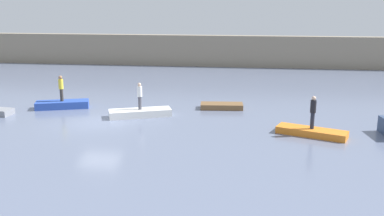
{
  "coord_description": "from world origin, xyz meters",
  "views": [
    {
      "loc": [
        9.05,
        -24.48,
        7.23
      ],
      "look_at": [
        5.65,
        1.04,
        0.83
      ],
      "focal_mm": 40.58,
      "sensor_mm": 36.0,
      "label": 1
    }
  ],
  "objects_px": {
    "rowboat_blue": "(62,105)",
    "person_yellow_shirt": "(61,87)",
    "rowboat_white": "(140,113)",
    "person_white_shirt": "(140,95)",
    "rowboat_orange": "(312,132)",
    "person_dark_shirt": "(313,111)",
    "rowboat_brown": "(222,106)"
  },
  "relations": [
    {
      "from": "rowboat_orange",
      "to": "person_white_shirt",
      "type": "xyz_separation_m",
      "value": [
        -10.35,
        2.67,
        1.24
      ]
    },
    {
      "from": "person_white_shirt",
      "to": "person_dark_shirt",
      "type": "distance_m",
      "value": 10.69
    },
    {
      "from": "rowboat_blue",
      "to": "rowboat_white",
      "type": "xyz_separation_m",
      "value": [
        5.88,
        -1.47,
        -0.02
      ]
    },
    {
      "from": "rowboat_white",
      "to": "person_white_shirt",
      "type": "relative_size",
      "value": 2.28
    },
    {
      "from": "rowboat_brown",
      "to": "person_yellow_shirt",
      "type": "height_order",
      "value": "person_yellow_shirt"
    },
    {
      "from": "rowboat_orange",
      "to": "rowboat_brown",
      "type": "bearing_deg",
      "value": 155.4
    },
    {
      "from": "rowboat_white",
      "to": "person_yellow_shirt",
      "type": "bearing_deg",
      "value": 145.11
    },
    {
      "from": "rowboat_orange",
      "to": "person_white_shirt",
      "type": "distance_m",
      "value": 10.76
    },
    {
      "from": "rowboat_blue",
      "to": "person_white_shirt",
      "type": "bearing_deg",
      "value": -32.35
    },
    {
      "from": "person_dark_shirt",
      "to": "rowboat_white",
      "type": "bearing_deg",
      "value": 165.53
    },
    {
      "from": "rowboat_brown",
      "to": "rowboat_orange",
      "type": "distance_m",
      "value": 7.61
    },
    {
      "from": "rowboat_orange",
      "to": "person_yellow_shirt",
      "type": "relative_size",
      "value": 2.13
    },
    {
      "from": "person_yellow_shirt",
      "to": "rowboat_orange",
      "type": "bearing_deg",
      "value": -14.31
    },
    {
      "from": "rowboat_orange",
      "to": "person_yellow_shirt",
      "type": "xyz_separation_m",
      "value": [
        -16.23,
        4.14,
        1.31
      ]
    },
    {
      "from": "rowboat_white",
      "to": "rowboat_orange",
      "type": "height_order",
      "value": "rowboat_white"
    },
    {
      "from": "person_white_shirt",
      "to": "rowboat_orange",
      "type": "bearing_deg",
      "value": -14.47
    },
    {
      "from": "rowboat_white",
      "to": "rowboat_brown",
      "type": "relative_size",
      "value": 1.37
    },
    {
      "from": "rowboat_white",
      "to": "rowboat_blue",
      "type": "bearing_deg",
      "value": 145.11
    },
    {
      "from": "rowboat_white",
      "to": "rowboat_brown",
      "type": "bearing_deg",
      "value": 8.0
    },
    {
      "from": "rowboat_brown",
      "to": "person_white_shirt",
      "type": "xyz_separation_m",
      "value": [
        -5.04,
        -2.78,
        1.25
      ]
    },
    {
      "from": "rowboat_blue",
      "to": "person_yellow_shirt",
      "type": "height_order",
      "value": "person_yellow_shirt"
    },
    {
      "from": "rowboat_brown",
      "to": "person_yellow_shirt",
      "type": "distance_m",
      "value": 11.08
    },
    {
      "from": "rowboat_blue",
      "to": "person_yellow_shirt",
      "type": "relative_size",
      "value": 1.99
    },
    {
      "from": "rowboat_blue",
      "to": "rowboat_white",
      "type": "bearing_deg",
      "value": -32.35
    },
    {
      "from": "rowboat_white",
      "to": "rowboat_orange",
      "type": "xyz_separation_m",
      "value": [
        10.35,
        -2.67,
        -0.04
      ]
    },
    {
      "from": "rowboat_orange",
      "to": "person_dark_shirt",
      "type": "relative_size",
      "value": 2.06
    },
    {
      "from": "rowboat_orange",
      "to": "person_yellow_shirt",
      "type": "height_order",
      "value": "person_yellow_shirt"
    },
    {
      "from": "person_yellow_shirt",
      "to": "person_white_shirt",
      "type": "xyz_separation_m",
      "value": [
        5.88,
        -1.47,
        -0.07
      ]
    },
    {
      "from": "rowboat_brown",
      "to": "person_dark_shirt",
      "type": "xyz_separation_m",
      "value": [
        5.31,
        -5.45,
        1.22
      ]
    },
    {
      "from": "rowboat_brown",
      "to": "person_yellow_shirt",
      "type": "bearing_deg",
      "value": -178.0
    },
    {
      "from": "person_dark_shirt",
      "to": "person_yellow_shirt",
      "type": "bearing_deg",
      "value": 165.69
    },
    {
      "from": "rowboat_blue",
      "to": "person_white_shirt",
      "type": "xyz_separation_m",
      "value": [
        5.88,
        -1.47,
        1.18
      ]
    }
  ]
}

